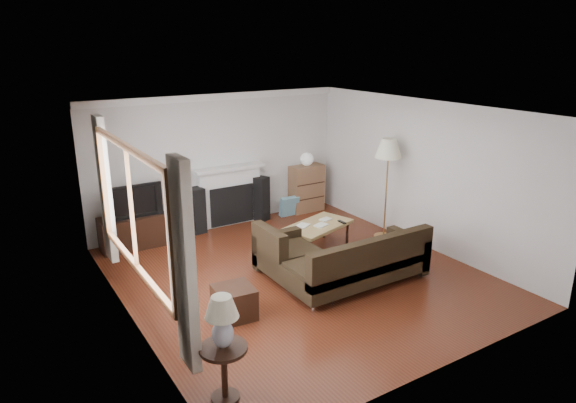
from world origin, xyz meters
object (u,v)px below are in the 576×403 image
sectional_sofa (357,260)px  floor_lamp (386,189)px  bookshelf (306,188)px  tv_stand (134,231)px  side_table (224,373)px  coffee_table (318,237)px

sectional_sofa → floor_lamp: 2.07m
bookshelf → floor_lamp: size_ratio=0.54×
tv_stand → bookshelf: (3.62, 0.06, 0.21)m
bookshelf → sectional_sofa: 3.46m
floor_lamp → side_table: bearing=-150.3°
sectional_sofa → coffee_table: sectional_sofa is taller
sectional_sofa → floor_lamp: (1.61, 1.19, 0.53)m
tv_stand → side_table: side_table is taller
coffee_table → side_table: bearing=-156.0°
sectional_sofa → coffee_table: 1.39m
coffee_table → sectional_sofa: bearing=-118.3°
floor_lamp → bookshelf: bearing=99.1°
tv_stand → side_table: bearing=-94.9°
tv_stand → coffee_table: 3.16m
tv_stand → floor_lamp: 4.45m
coffee_table → floor_lamp: (1.35, -0.17, 0.67)m
side_table → tv_stand: bearing=85.1°
bookshelf → coffee_table: size_ratio=0.81×
floor_lamp → sectional_sofa: bearing=-143.4°
sectional_sofa → floor_lamp: size_ratio=1.29×
tv_stand → sectional_sofa: size_ratio=0.47×
coffee_table → floor_lamp: bearing=-24.5°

